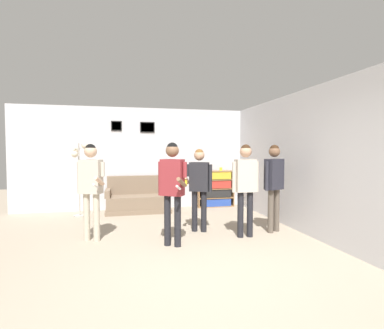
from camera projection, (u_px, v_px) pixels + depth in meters
The scene contains 12 objects.
ground_plane at pixel (200, 284), 3.50m from camera, with size 20.00×20.00×0.00m, color gray.
wall_back at pixel (155, 158), 8.11m from camera, with size 7.26×0.08×2.70m.
wall_right at pixel (284, 161), 6.32m from camera, with size 0.06×7.17×2.70m.
couch at pixel (138, 200), 7.65m from camera, with size 1.61×0.80×0.90m.
bookshelf at pixel (215, 189), 8.31m from camera, with size 1.01×0.30×1.00m.
floor_lamp at pixel (79, 164), 7.03m from camera, with size 0.36×0.39×1.75m.
person_player_foreground_left at pixel (91, 182), 5.13m from camera, with size 0.47×0.56×1.67m.
person_player_foreground_center at pixel (172, 183), 4.85m from camera, with size 0.43×0.60×1.69m.
person_watcher_holding_cup at pixel (199, 181), 5.73m from camera, with size 0.57×0.35×1.59m.
person_spectator_near_bookshelf at pixel (245, 180), 5.36m from camera, with size 0.50×0.21×1.67m.
person_spectator_far_right at pixel (274, 179), 5.70m from camera, with size 0.46×0.33×1.67m.
drinking_cup at pixel (221, 169), 8.32m from camera, with size 0.08×0.08×0.09m.
Camera 1 is at (-0.87, -3.33, 1.56)m, focal length 28.00 mm.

